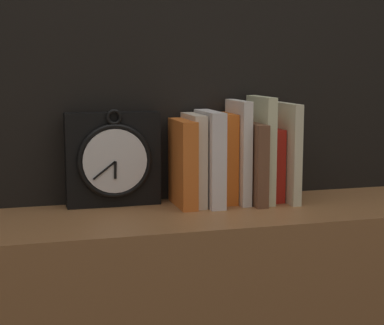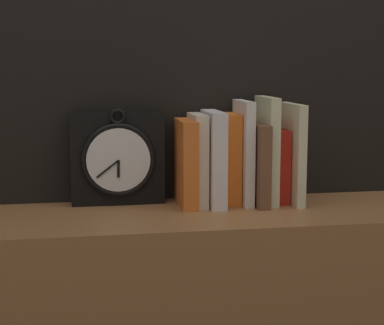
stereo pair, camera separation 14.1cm
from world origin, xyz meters
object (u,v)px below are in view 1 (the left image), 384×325
book_slot1_cream (194,160)px  book_slot2_white (210,158)px  clock (113,159)px  book_slot5_brown (251,163)px  book_slot8_cream (285,152)px  book_slot4_white (238,152)px  book_slot7_red (270,164)px  book_slot0_orange (181,163)px  book_slot6_cream (261,149)px  book_slot3_orange (223,158)px

book_slot1_cream → book_slot2_white: size_ratio=0.97×
clock → book_slot5_brown: size_ratio=1.19×
book_slot1_cream → book_slot8_cream: size_ratio=0.90×
book_slot4_white → book_slot8_cream: book_slot4_white is taller
book_slot7_red → clock: bearing=175.6°
book_slot7_red → book_slot8_cream: size_ratio=0.74×
clock → book_slot5_brown: clock is taller
book_slot0_orange → book_slot1_cream: 0.03m
book_slot7_red → book_slot4_white: bearing=-174.1°
book_slot5_brown → book_slot6_cream: (0.03, 0.01, 0.03)m
book_slot0_orange → clock: bearing=164.4°
book_slot6_cream → book_slot0_orange: bearing=-180.0°
book_slot5_brown → book_slot1_cream: bearing=174.4°
book_slot1_cream → book_slot2_white: book_slot2_white is taller
clock → book_slot1_cream: size_ratio=1.07×
book_slot6_cream → book_slot3_orange: bearing=170.0°
book_slot6_cream → book_slot8_cream: 0.06m
clock → book_slot2_white: (0.22, -0.05, 0.00)m
book_slot0_orange → book_slot6_cream: book_slot6_cream is taller
book_slot5_brown → book_slot8_cream: book_slot8_cream is taller
clock → book_slot1_cream: (0.18, -0.04, -0.00)m
clock → book_slot6_cream: 0.35m
book_slot8_cream → book_slot7_red: bearing=145.5°
clock → book_slot8_cream: 0.41m
book_slot5_brown → book_slot7_red: size_ratio=1.10×
book_slot3_orange → book_slot5_brown: book_slot3_orange is taller
book_slot1_cream → book_slot6_cream: 0.17m
book_slot1_cream → book_slot5_brown: book_slot1_cream is taller
book_slot6_cream → book_slot7_red: (0.03, 0.01, -0.04)m
book_slot4_white → book_slot6_cream: 0.06m
book_slot8_cream → clock: bearing=173.1°
clock → book_slot0_orange: bearing=-15.6°
book_slot0_orange → book_slot3_orange: 0.11m
book_slot0_orange → book_slot7_red: (0.23, 0.01, -0.01)m
book_slot2_white → book_slot6_cream: 0.13m
book_slot2_white → book_slot8_cream: bearing=-1.0°
book_slot0_orange → book_slot1_cream: (0.03, 0.01, 0.01)m
book_slot2_white → book_slot8_cream: (0.19, -0.00, 0.01)m
book_slot1_cream → book_slot4_white: bearing=-0.6°
book_slot6_cream → book_slot7_red: book_slot6_cream is taller
book_slot2_white → book_slot7_red: 0.16m
book_slot0_orange → book_slot3_orange: bearing=8.2°
book_slot0_orange → book_slot1_cream: bearing=9.1°
book_slot3_orange → book_slot2_white: bearing=-154.3°
clock → book_slot4_white: bearing=-7.4°
book_slot3_orange → book_slot7_red: size_ratio=1.22×
book_slot8_cream → book_slot6_cream: bearing=173.0°
book_slot3_orange → book_slot8_cream: book_slot8_cream is taller
book_slot5_brown → book_slot8_cream: 0.09m
book_slot4_white → book_slot5_brown: size_ratio=1.27×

